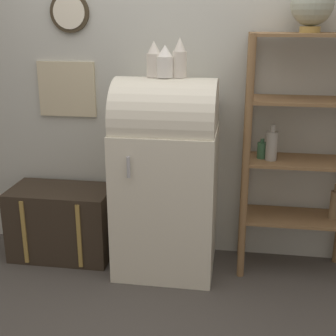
% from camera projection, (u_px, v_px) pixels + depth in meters
% --- Properties ---
extents(ground_plane, '(12.00, 12.00, 0.00)m').
position_uv_depth(ground_plane, '(161.00, 282.00, 3.33)').
color(ground_plane, '#4C4742').
extents(wall_back, '(7.00, 0.09, 2.70)m').
position_uv_depth(wall_back, '(172.00, 81.00, 3.45)').
color(wall_back, '#B7B7AD').
rests_on(wall_back, ground_plane).
extents(refrigerator, '(0.71, 0.64, 1.42)m').
position_uv_depth(refrigerator, '(166.00, 174.00, 3.33)').
color(refrigerator, silver).
rests_on(refrigerator, ground_plane).
extents(suitcase_trunk, '(0.77, 0.44, 0.55)m').
position_uv_depth(suitcase_trunk, '(62.00, 222.00, 3.64)').
color(suitcase_trunk, '#33281E').
rests_on(suitcase_trunk, ground_plane).
extents(shelf_unit, '(0.78, 0.37, 1.70)m').
position_uv_depth(shelf_unit, '(299.00, 146.00, 3.22)').
color(shelf_unit, olive).
rests_on(shelf_unit, ground_plane).
extents(globe, '(0.27, 0.27, 0.31)m').
position_uv_depth(globe, '(312.00, 5.00, 2.96)').
color(globe, '#AD8942').
rests_on(globe, shelf_unit).
extents(vase_left, '(0.10, 0.10, 0.24)m').
position_uv_depth(vase_left, '(154.00, 60.00, 3.10)').
color(vase_left, silver).
rests_on(vase_left, refrigerator).
extents(vase_center, '(0.12, 0.12, 0.21)m').
position_uv_depth(vase_center, '(165.00, 62.00, 3.08)').
color(vase_center, white).
rests_on(vase_center, refrigerator).
extents(vase_right, '(0.09, 0.09, 0.26)m').
position_uv_depth(vase_right, '(180.00, 59.00, 3.08)').
color(vase_right, silver).
rests_on(vase_right, refrigerator).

